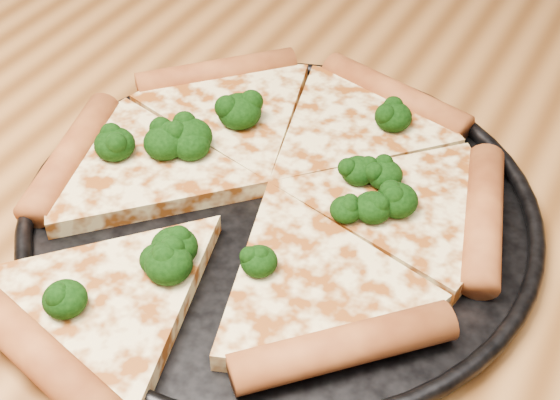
% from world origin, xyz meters
% --- Properties ---
extents(dining_table, '(1.20, 0.90, 0.75)m').
position_xyz_m(dining_table, '(0.00, 0.00, 0.66)').
color(dining_table, '#98602F').
rests_on(dining_table, ground).
extents(pizza_pan, '(0.35, 0.35, 0.02)m').
position_xyz_m(pizza_pan, '(0.10, 0.03, 0.76)').
color(pizza_pan, black).
rests_on(pizza_pan, dining_table).
extents(pizza, '(0.34, 0.38, 0.03)m').
position_xyz_m(pizza, '(0.08, 0.03, 0.77)').
color(pizza, '#F3DA95').
rests_on(pizza, pizza_pan).
extents(broccoli_florets, '(0.23, 0.28, 0.02)m').
position_xyz_m(broccoli_florets, '(0.07, 0.02, 0.78)').
color(broccoli_florets, black).
rests_on(broccoli_florets, pizza).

